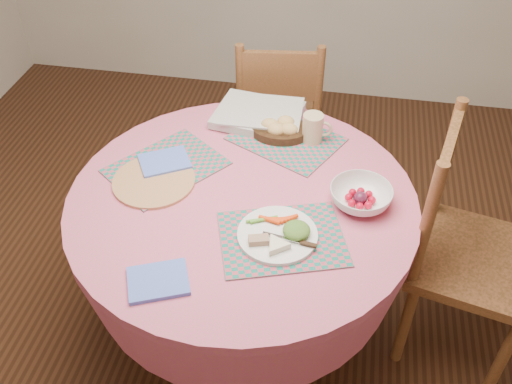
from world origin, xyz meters
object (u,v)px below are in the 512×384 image
dinner_plate (279,234)px  latte_mug (313,128)px  chair_right (464,246)px  bread_bowl (280,128)px  wicker_trivet (154,181)px  fruit_bowl (361,197)px  dining_table (243,235)px  chair_back (278,116)px

dinner_plate → latte_mug: bearing=85.0°
chair_right → bread_bowl: (-0.74, 0.28, 0.25)m
bread_bowl → wicker_trivet: bearing=-137.7°
latte_mug → fruit_bowl: (0.20, -0.34, -0.03)m
chair_right → latte_mug: 0.72m
wicker_trivet → latte_mug: bearing=33.3°
chair_right → fruit_bowl: bearing=113.3°
bread_bowl → chair_right: bearing=-20.6°
dinner_plate → fruit_bowl: 0.33m
wicker_trivet → fruit_bowl: size_ratio=1.39×
bread_bowl → latte_mug: size_ratio=1.97×
dining_table → dinner_plate: size_ratio=4.71×
dinner_plate → chair_right: bearing=23.9°
wicker_trivet → chair_right: bearing=4.5°
chair_right → dinner_plate: chair_right is taller
wicker_trivet → fruit_bowl: (0.74, 0.02, 0.03)m
chair_back → bread_bowl: (0.08, -0.53, 0.29)m
wicker_trivet → latte_mug: size_ratio=2.56×
chair_right → chair_back: chair_right is taller
dining_table → chair_back: chair_back is taller
chair_right → bread_bowl: chair_right is taller
chair_right → wicker_trivet: bearing=107.7°
chair_back → dinner_plate: chair_back is taller
bread_bowl → fruit_bowl: size_ratio=1.07×
dining_table → bread_bowl: bread_bowl is taller
fruit_bowl → latte_mug: bearing=120.9°
dining_table → chair_right: chair_right is taller
wicker_trivet → latte_mug: 0.65m
dining_table → dinner_plate: bearing=-48.5°
fruit_bowl → dinner_plate: bearing=-138.7°
chair_back → wicker_trivet: 0.99m
dinner_plate → bread_bowl: bearing=98.5°
bread_bowl → chair_back: bearing=98.4°
dining_table → wicker_trivet: bearing=176.6°
chair_right → dinner_plate: size_ratio=3.90×
chair_back → dinner_plate: size_ratio=3.57×
chair_back → wicker_trivet: bearing=62.2°
dining_table → chair_right: bearing=7.7°
fruit_bowl → dining_table: bearing=-174.7°
chair_right → fruit_bowl: chair_right is taller
chair_right → fruit_bowl: 0.48m
latte_mug → wicker_trivet: bearing=-146.7°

